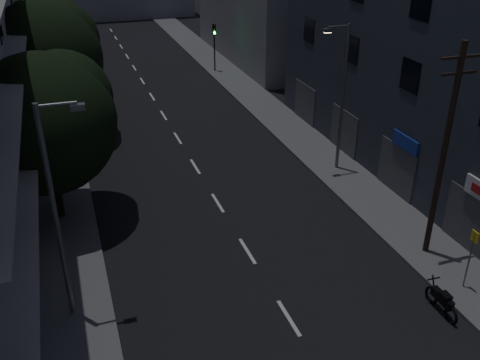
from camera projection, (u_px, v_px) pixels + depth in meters
ground at (176, 135)px, 35.07m from camera, size 160.00×160.00×0.00m
sidewalk_left at (57, 149)px, 32.87m from camera, size 3.00×90.00×0.15m
sidewalk_right at (281, 121)px, 37.20m from camera, size 3.00×90.00×0.15m
lane_markings at (158, 105)px, 40.33m from camera, size 0.15×60.50×0.01m
building_right at (453, 83)px, 26.76m from camera, size 6.19×28.00×11.00m
tree_near at (45, 119)px, 23.52m from camera, size 6.37×6.37×7.86m
tree_mid at (45, 55)px, 31.81m from camera, size 6.95×6.95×8.55m
tree_far at (45, 34)px, 39.75m from camera, size 6.18×6.18×7.64m
traffic_signal_far_right at (214, 38)px, 47.08m from camera, size 0.28×0.37×4.10m
traffic_signal_far_left at (58, 42)px, 45.47m from camera, size 0.28×0.37×4.10m
street_lamp_left_near at (57, 206)px, 17.59m from camera, size 1.51×0.25×8.00m
street_lamp_right at (341, 92)px, 28.40m from camera, size 1.51×0.25×8.00m
street_lamp_left_far at (53, 60)px, 34.26m from camera, size 1.51×0.25×8.00m
utility_pole at (444, 150)px, 20.93m from camera, size 1.80×0.24×9.00m
bus_stop_sign at (472, 249)px, 20.10m from camera, size 0.06×0.35×2.52m
motorcycle at (442, 301)px, 19.60m from camera, size 0.54×1.88×1.20m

